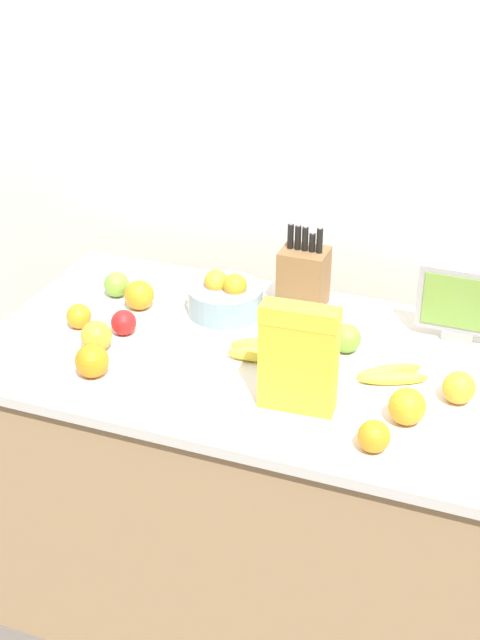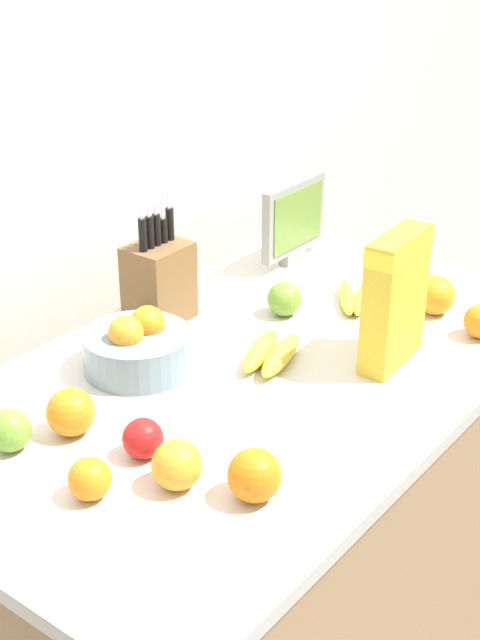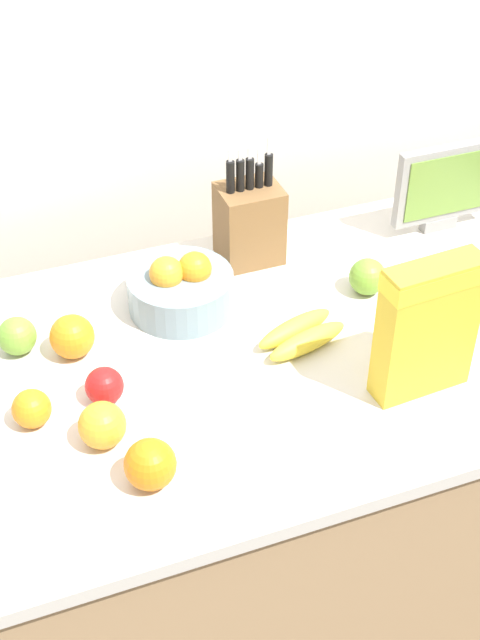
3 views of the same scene
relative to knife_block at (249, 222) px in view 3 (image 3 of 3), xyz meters
The scene contains 16 objects.
ground_plane 1.02m from the knife_block, 98.08° to the right, with size 14.00×14.00×0.00m, color #514C47.
wall_back 0.47m from the knife_block, 97.50° to the left, with size 9.00×0.06×2.60m.
counter 0.61m from the knife_block, 98.08° to the right, with size 1.45×0.83×0.87m.
knife_block is the anchor object (origin of this frame).
small_monitor 0.46m from the knife_block, ahead, with size 0.24×0.03×0.21m.
cereal_box 0.53m from the knife_block, 74.24° to the right, with size 0.19×0.07×0.28m.
fruit_bowl 0.23m from the knife_block, 148.71° to the right, with size 0.22×0.22×0.13m.
banana_bunch_left 0.46m from the knife_block, 42.82° to the right, with size 0.19×0.15×0.03m.
banana_bunch_right 0.32m from the knife_block, 92.17° to the right, with size 0.19×0.14×0.04m.
apple_front 0.28m from the knife_block, 48.14° to the right, with size 0.08×0.08×0.08m, color #6B9E33.
apple_rear 0.53m from the knife_block, 140.80° to the right, with size 0.07×0.07×0.07m, color red.
apple_middle 0.56m from the knife_block, 165.28° to the right, with size 0.08×0.08×0.08m, color #6B9E33.
orange_front_right 0.68m from the knife_block, 125.01° to the right, with size 0.09×0.09×0.09m, color orange.
orange_front_left 0.48m from the knife_block, 156.87° to the right, with size 0.09×0.09×0.09m, color orange.
orange_by_cereal 0.62m from the knife_block, 135.17° to the right, with size 0.08×0.08×0.08m, color orange.
orange_back_center 0.65m from the knife_block, 147.53° to the right, with size 0.07×0.07×0.07m, color orange.
Camera 3 is at (-0.56, -1.22, 2.01)m, focal length 50.00 mm.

